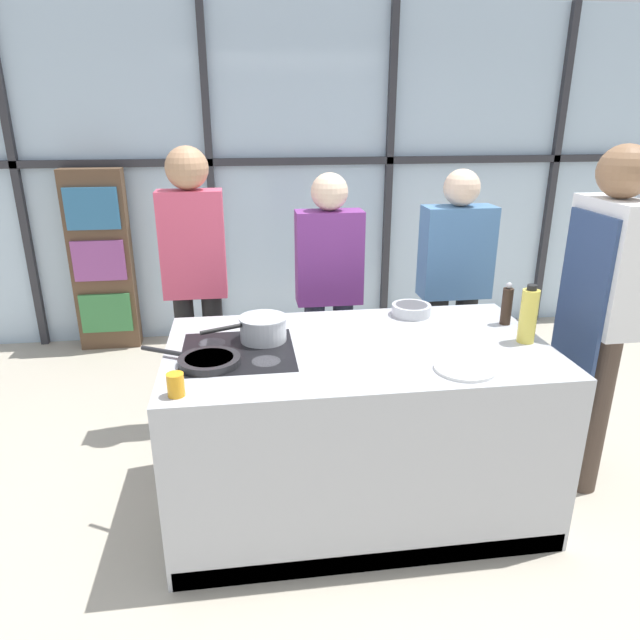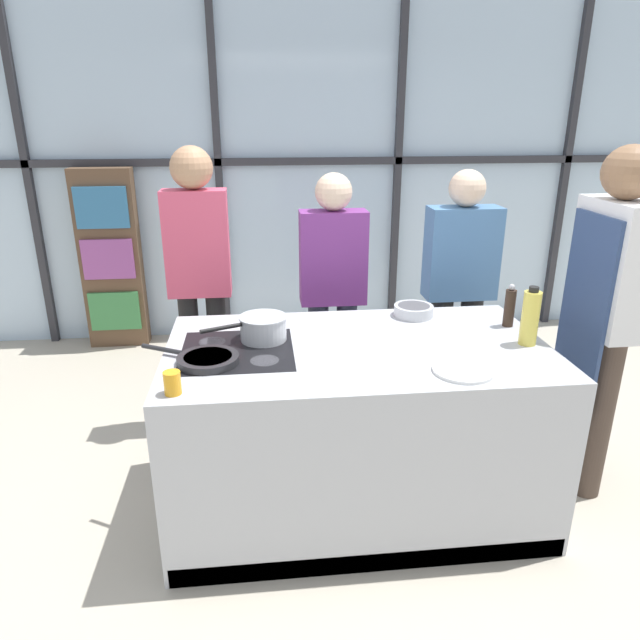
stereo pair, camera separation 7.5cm
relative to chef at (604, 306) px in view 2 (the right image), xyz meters
name	(u,v)px [view 2 (the right image)]	position (x,y,z in m)	size (l,w,h in m)	color
ground_plane	(354,500)	(-1.25, -0.04, -1.03)	(18.00, 18.00, 0.00)	#BCB29E
back_window_wall	(309,177)	(-1.25, 2.51, 0.38)	(6.40, 0.10, 2.80)	silver
bookshelf	(111,260)	(-2.95, 2.33, -0.27)	(0.49, 0.19, 1.51)	brown
demo_island	(356,427)	(-1.25, -0.04, -0.59)	(1.82, 1.02, 0.89)	#B7BABF
chef	(604,306)	(0.00, 0.00, 0.00)	(0.25, 0.45, 1.80)	#47382D
spectator_far_left	(199,269)	(-2.07, 0.89, 0.01)	(0.38, 0.25, 1.76)	black
spectator_center_left	(333,285)	(-1.25, 0.89, -0.12)	(0.41, 0.22, 1.60)	#232838
spectator_center_right	(459,282)	(-0.43, 0.89, -0.12)	(0.45, 0.23, 1.61)	black
frying_pan	(206,359)	(-1.95, -0.16, -0.12)	(0.45, 0.32, 0.04)	#232326
saucepan	(263,327)	(-1.70, 0.08, -0.08)	(0.41, 0.25, 0.12)	silver
white_plate	(463,370)	(-0.85, -0.38, -0.13)	(0.26, 0.26, 0.01)	white
mixing_bowl	(414,310)	(-0.88, 0.34, -0.11)	(0.21, 0.21, 0.06)	silver
oil_bottle	(530,317)	(-0.44, -0.11, -0.01)	(0.08, 0.08, 0.29)	#E0CC4C
pepper_grinder	(510,307)	(-0.43, 0.14, -0.04)	(0.05, 0.05, 0.23)	#332319
juice_glass_near	(172,383)	(-2.06, -0.45, -0.09)	(0.07, 0.07, 0.09)	orange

